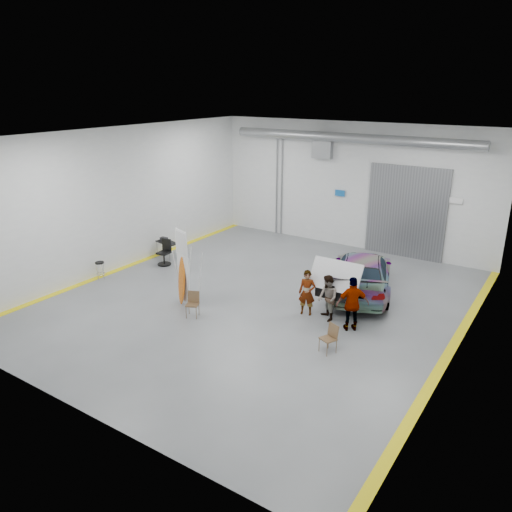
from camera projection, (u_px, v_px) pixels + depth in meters
The scene contains 13 objects.
ground at pixel (259, 300), 18.57m from camera, with size 16.00×16.00×0.00m, color slate.
room_shell at pixel (297, 183), 18.86m from camera, with size 14.02×16.18×6.01m.
sedan_car at pixel (362, 273), 19.11m from camera, with size 2.16×5.30×1.54m, color silver.
person_a at pixel (307, 293), 17.20m from camera, with size 0.59×0.39×1.61m, color brown.
person_b at pixel (328, 298), 16.79m from camera, with size 0.78×0.60×1.59m, color slate.
person_c at pixel (353, 304), 16.04m from camera, with size 1.07×0.44×1.84m, color brown.
surfboard_display at pixel (184, 274), 17.83m from camera, with size 0.80×0.43×2.97m.
folding_chair_near at pixel (193, 309), 17.19m from camera, with size 0.55×0.58×0.88m.
folding_chair_far at pixel (328, 344), 14.88m from camera, with size 0.55×0.58×0.88m.
shop_stool at pixel (100, 271), 20.46m from camera, with size 0.38×0.38×0.74m.
work_table at pixel (166, 242), 23.00m from camera, with size 1.26×0.83×0.94m.
office_chair at pixel (165, 254), 22.08m from camera, with size 0.61×0.61×1.14m.
trunk_lid at pixel (337, 272), 16.96m from camera, with size 1.79×1.09×0.04m, color silver.
Camera 1 is at (9.29, -14.25, 7.62)m, focal length 35.00 mm.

